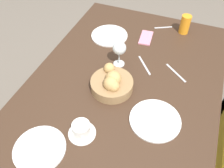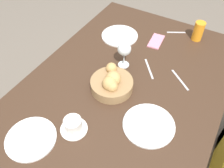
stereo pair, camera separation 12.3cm
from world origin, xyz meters
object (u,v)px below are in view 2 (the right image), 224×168
object	(u,v)px
wine_glass	(124,50)
cell_phone	(156,41)
bread_basket	(112,83)
coffee_cup	(73,125)
fork_silver	(149,69)
plate_far_center	(149,125)
spoon_coffee	(176,32)
juice_glass	(198,31)
knife_silver	(180,80)
plate_near_left	(120,36)
plate_near_right	(31,139)

from	to	relation	value
wine_glass	cell_phone	distance (m)	0.33
bread_basket	coffee_cup	xyz separation A→B (m)	(0.30, -0.03, -0.01)
wine_glass	fork_silver	xyz separation A→B (m)	(-0.04, 0.14, -0.11)
bread_basket	plate_far_center	world-z (taller)	bread_basket
spoon_coffee	juice_glass	bearing A→B (deg)	87.80
coffee_cup	spoon_coffee	distance (m)	0.96
knife_silver	spoon_coffee	bearing A→B (deg)	-157.94
bread_basket	fork_silver	world-z (taller)	bread_basket
wine_glass	plate_far_center	bearing A→B (deg)	43.84
plate_near_left	cell_phone	xyz separation A→B (m)	(-0.07, 0.23, -0.00)
plate_near_left	coffee_cup	size ratio (longest dim) A/B	1.90
coffee_cup	knife_silver	size ratio (longest dim) A/B	0.93
plate_far_center	spoon_coffee	size ratio (longest dim) A/B	2.12
plate_near_right	spoon_coffee	distance (m)	1.12
bread_basket	plate_near_left	distance (m)	0.46
fork_silver	cell_phone	world-z (taller)	cell_phone
bread_basket	plate_far_center	bearing A→B (deg)	66.39
plate_near_left	plate_near_right	size ratio (longest dim) A/B	1.06
juice_glass	knife_silver	bearing A→B (deg)	4.40
plate_near_right	knife_silver	size ratio (longest dim) A/B	1.68
plate_near_left	plate_far_center	xyz separation A→B (m)	(0.54, 0.45, 0.00)
plate_near_right	coffee_cup	distance (m)	0.19
bread_basket	plate_far_center	size ratio (longest dim) A/B	0.92
bread_basket	wine_glass	size ratio (longest dim) A/B	1.41
plate_far_center	fork_silver	distance (m)	0.38
plate_near_left	cell_phone	distance (m)	0.24
plate_near_left	coffee_cup	world-z (taller)	coffee_cup
wine_glass	spoon_coffee	size ratio (longest dim) A/B	1.37
plate_near_right	juice_glass	distance (m)	1.16
fork_silver	plate_near_left	bearing A→B (deg)	-122.79
bread_basket	cell_phone	bearing A→B (deg)	174.75
fork_silver	coffee_cup	bearing A→B (deg)	-14.07
coffee_cup	knife_silver	world-z (taller)	coffee_cup
spoon_coffee	cell_phone	size ratio (longest dim) A/B	0.73
plate_near_left	spoon_coffee	world-z (taller)	plate_near_left
knife_silver	cell_phone	world-z (taller)	cell_phone
plate_near_right	juice_glass	xyz separation A→B (m)	(-1.08, 0.42, 0.06)
juice_glass	knife_silver	xyz separation A→B (m)	(0.41, 0.03, -0.06)
plate_near_right	juice_glass	world-z (taller)	juice_glass
wine_glass	spoon_coffee	distance (m)	0.50
bread_basket	plate_near_right	distance (m)	0.47
wine_glass	coffee_cup	bearing A→B (deg)	0.72
plate_near_right	cell_phone	world-z (taller)	plate_near_right
juice_glass	fork_silver	world-z (taller)	juice_glass
plate_far_center	plate_near_right	bearing A→B (deg)	-52.53
juice_glass	wine_glass	size ratio (longest dim) A/B	0.79
plate_near_left	spoon_coffee	distance (m)	0.38
cell_phone	wine_glass	bearing A→B (deg)	-14.44
knife_silver	plate_far_center	bearing A→B (deg)	-4.71
plate_far_center	wine_glass	xyz separation A→B (m)	(-0.31, -0.29, 0.11)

